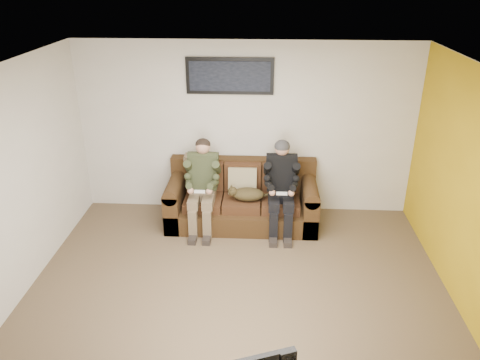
# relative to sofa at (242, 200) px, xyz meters

# --- Properties ---
(floor) EXTENTS (5.00, 5.00, 0.00)m
(floor) POSITION_rel_sofa_xyz_m (0.03, -1.83, -0.34)
(floor) COLOR brown
(floor) RESTS_ON ground
(ceiling) EXTENTS (5.00, 5.00, 0.00)m
(ceiling) POSITION_rel_sofa_xyz_m (0.03, -1.83, 2.26)
(ceiling) COLOR silver
(ceiling) RESTS_ON ground
(wall_back) EXTENTS (5.00, 0.00, 5.00)m
(wall_back) POSITION_rel_sofa_xyz_m (0.03, 0.42, 0.96)
(wall_back) COLOR beige
(wall_back) RESTS_ON ground
(wall_left) EXTENTS (0.00, 4.50, 4.50)m
(wall_left) POSITION_rel_sofa_xyz_m (-2.47, -1.83, 0.96)
(wall_left) COLOR beige
(wall_left) RESTS_ON ground
(wall_right) EXTENTS (0.00, 4.50, 4.50)m
(wall_right) POSITION_rel_sofa_xyz_m (2.53, -1.83, 0.96)
(wall_right) COLOR beige
(wall_right) RESTS_ON ground
(accent_wall_right) EXTENTS (0.00, 4.50, 4.50)m
(accent_wall_right) POSITION_rel_sofa_xyz_m (2.52, -1.83, 0.96)
(accent_wall_right) COLOR #BB9612
(accent_wall_right) RESTS_ON ground
(sofa) EXTENTS (2.18, 0.94, 0.89)m
(sofa) POSITION_rel_sofa_xyz_m (0.00, 0.00, 0.00)
(sofa) COLOR #382410
(sofa) RESTS_ON ground
(throw_pillow) EXTENTS (0.42, 0.20, 0.41)m
(throw_pillow) POSITION_rel_sofa_xyz_m (-0.00, 0.04, 0.30)
(throw_pillow) COLOR #91845F
(throw_pillow) RESTS_ON sofa
(throw_blanket) EXTENTS (0.45, 0.22, 0.08)m
(throw_blanket) POSITION_rel_sofa_xyz_m (-0.66, 0.27, 0.56)
(throw_blanket) COLOR gray
(throw_blanket) RESTS_ON sofa
(person_left) EXTENTS (0.51, 0.87, 1.29)m
(person_left) POSITION_rel_sofa_xyz_m (-0.56, -0.18, 0.39)
(person_left) COLOR brown
(person_left) RESTS_ON sofa
(person_right) EXTENTS (0.51, 0.86, 1.30)m
(person_right) POSITION_rel_sofa_xyz_m (0.56, -0.18, 0.39)
(person_right) COLOR black
(person_right) RESTS_ON sofa
(cat) EXTENTS (0.66, 0.26, 0.24)m
(cat) POSITION_rel_sofa_xyz_m (0.07, -0.20, 0.20)
(cat) COLOR #4A3C1D
(cat) RESTS_ON sofa
(framed_poster) EXTENTS (1.25, 0.05, 0.52)m
(framed_poster) POSITION_rel_sofa_xyz_m (-0.20, 0.39, 1.76)
(framed_poster) COLOR black
(framed_poster) RESTS_ON wall_back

